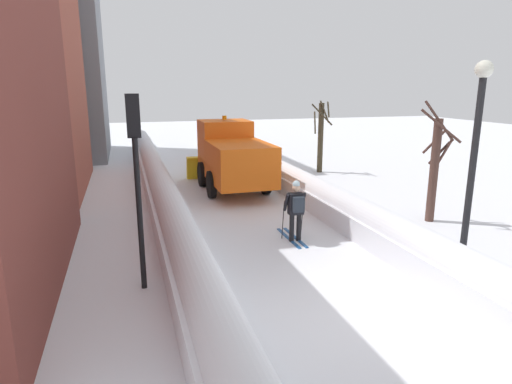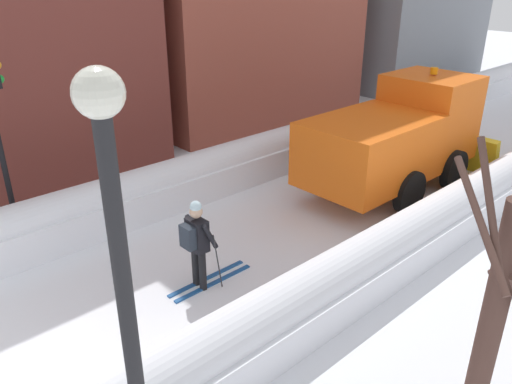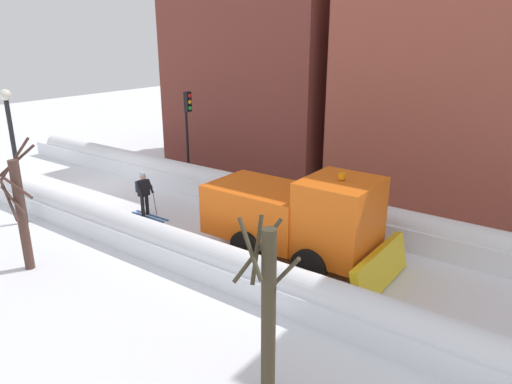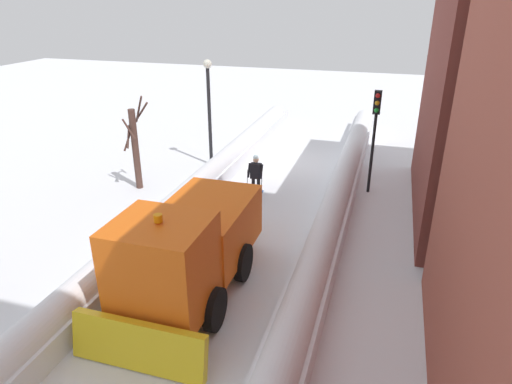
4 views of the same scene
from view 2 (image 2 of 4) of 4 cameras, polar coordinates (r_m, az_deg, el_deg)
ground_plane at (r=13.75m, az=10.84°, el=-0.35°), size 80.00×80.00×0.00m
snowbank_left at (r=15.19m, az=2.75°, el=4.77°), size 1.10×36.00×1.22m
snowbank_right at (r=12.30m, az=21.21°, el=-2.13°), size 1.10×36.00×1.11m
plow_truck at (r=14.02m, az=15.86°, el=6.12°), size 3.20×5.98×3.12m
skier at (r=9.36m, az=-6.66°, el=-5.52°), size 0.62×1.80×1.81m
street_lamp at (r=4.56m, az=-14.89°, el=-9.24°), size 0.40×0.40×4.97m
bare_tree_near at (r=6.62m, az=25.06°, el=-13.18°), size 1.17×1.18×3.98m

